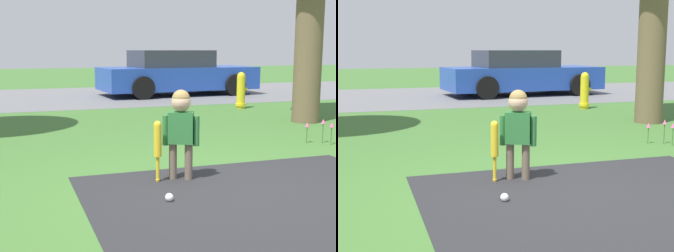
{
  "view_description": "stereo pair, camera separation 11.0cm",
  "coord_description": "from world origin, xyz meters",
  "views": [
    {
      "loc": [
        -1.96,
        -3.76,
        1.31
      ],
      "look_at": [
        -0.35,
        0.97,
        0.49
      ],
      "focal_mm": 50.0,
      "sensor_mm": 36.0,
      "label": 1
    },
    {
      "loc": [
        -1.86,
        -3.79,
        1.31
      ],
      "look_at": [
        -0.35,
        0.97,
        0.49
      ],
      "focal_mm": 50.0,
      "sensor_mm": 36.0,
      "label": 2
    }
  ],
  "objects": [
    {
      "name": "baseball_bat",
      "position": [
        -0.6,
        0.56,
        0.4
      ],
      "size": [
        0.08,
        0.08,
        0.62
      ],
      "color": "yellow",
      "rests_on": "ground"
    },
    {
      "name": "parked_car",
      "position": [
        2.65,
        9.07,
        0.61
      ],
      "size": [
        4.57,
        2.21,
        1.29
      ],
      "rotation": [
        0.0,
        0.0,
        0.06
      ],
      "color": "#2347AD",
      "rests_on": "ground"
    },
    {
      "name": "ground_plane",
      "position": [
        0.0,
        0.0,
        0.0
      ],
      "size": [
        60.0,
        60.0,
        0.0
      ],
      "primitive_type": "plane",
      "color": "#3D6B2D"
    },
    {
      "name": "street_strip",
      "position": [
        0.0,
        9.46,
        0.0
      ],
      "size": [
        40.0,
        6.0,
        0.01
      ],
      "color": "slate",
      "rests_on": "ground"
    },
    {
      "name": "fire_hydrant",
      "position": [
        2.95,
        5.59,
        0.4
      ],
      "size": [
        0.26,
        0.23,
        0.81
      ],
      "color": "yellow",
      "rests_on": "ground"
    },
    {
      "name": "flower_bed",
      "position": [
        2.22,
        1.67,
        0.29
      ],
      "size": [
        0.52,
        0.27,
        0.43
      ],
      "color": "#38702D",
      "rests_on": "ground"
    },
    {
      "name": "sports_ball",
      "position": [
        -0.69,
        -0.06,
        0.04
      ],
      "size": [
        0.07,
        0.07,
        0.07
      ],
      "color": "white",
      "rests_on": "ground"
    },
    {
      "name": "child",
      "position": [
        -0.35,
        0.57,
        0.59
      ],
      "size": [
        0.34,
        0.24,
        0.92
      ],
      "rotation": [
        0.0,
        0.0,
        -0.46
      ],
      "color": "#6B5B4C",
      "rests_on": "ground"
    }
  ]
}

